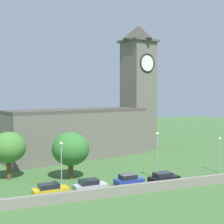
{
  "coord_description": "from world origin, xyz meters",
  "views": [
    {
      "loc": [
        -20.45,
        -43.19,
        13.21
      ],
      "look_at": [
        0.63,
        8.89,
        10.07
      ],
      "focal_mm": 52.7,
      "sensor_mm": 36.0,
      "label": 1
    }
  ],
  "objects_px": {
    "car_silver": "(90,186)",
    "car_black": "(164,178)",
    "streetlamp_central": "(157,148)",
    "streetlamp_east_mid": "(219,149)",
    "church": "(96,119)",
    "car_blue": "(129,181)",
    "tree_riverside_east": "(9,147)",
    "tree_by_tower": "(71,149)",
    "streetlamp_west_mid": "(61,157)",
    "car_yellow": "(50,190)"
  },
  "relations": [
    {
      "from": "car_silver",
      "to": "car_black",
      "type": "height_order",
      "value": "car_silver"
    },
    {
      "from": "car_silver",
      "to": "streetlamp_central",
      "type": "relative_size",
      "value": 0.62
    },
    {
      "from": "car_silver",
      "to": "streetlamp_east_mid",
      "type": "xyz_separation_m",
      "value": [
        23.57,
        2.6,
        3.14
      ]
    },
    {
      "from": "church",
      "to": "car_blue",
      "type": "relative_size",
      "value": 8.64
    },
    {
      "from": "tree_riverside_east",
      "to": "car_black",
      "type": "bearing_deg",
      "value": -28.38
    },
    {
      "from": "car_black",
      "to": "tree_by_tower",
      "type": "xyz_separation_m",
      "value": [
        -11.92,
        7.87,
        3.81
      ]
    },
    {
      "from": "car_silver",
      "to": "tree_by_tower",
      "type": "height_order",
      "value": "tree_by_tower"
    },
    {
      "from": "church",
      "to": "streetlamp_east_mid",
      "type": "height_order",
      "value": "church"
    },
    {
      "from": "car_black",
      "to": "streetlamp_west_mid",
      "type": "height_order",
      "value": "streetlamp_west_mid"
    },
    {
      "from": "streetlamp_central",
      "to": "tree_by_tower",
      "type": "relative_size",
      "value": 1.0
    },
    {
      "from": "church",
      "to": "tree_riverside_east",
      "type": "distance_m",
      "value": 24.06
    },
    {
      "from": "car_black",
      "to": "streetlamp_west_mid",
      "type": "relative_size",
      "value": 0.73
    },
    {
      "from": "car_silver",
      "to": "tree_by_tower",
      "type": "bearing_deg",
      "value": 93.31
    },
    {
      "from": "streetlamp_east_mid",
      "to": "car_yellow",
      "type": "bearing_deg",
      "value": -175.92
    },
    {
      "from": "church",
      "to": "streetlamp_west_mid",
      "type": "bearing_deg",
      "value": -120.11
    },
    {
      "from": "car_blue",
      "to": "car_black",
      "type": "distance_m",
      "value": 5.55
    },
    {
      "from": "car_silver",
      "to": "car_black",
      "type": "relative_size",
      "value": 0.93
    },
    {
      "from": "car_silver",
      "to": "car_black",
      "type": "bearing_deg",
      "value": 1.14
    },
    {
      "from": "car_silver",
      "to": "tree_riverside_east",
      "type": "height_order",
      "value": "tree_riverside_east"
    },
    {
      "from": "church",
      "to": "tree_riverside_east",
      "type": "xyz_separation_m",
      "value": [
        -19.25,
        -14.13,
        -2.88
      ]
    },
    {
      "from": "car_yellow",
      "to": "tree_riverside_east",
      "type": "relative_size",
      "value": 0.64
    },
    {
      "from": "church",
      "to": "car_yellow",
      "type": "height_order",
      "value": "church"
    },
    {
      "from": "tree_riverside_east",
      "to": "tree_by_tower",
      "type": "bearing_deg",
      "value": -20.82
    },
    {
      "from": "church",
      "to": "car_silver",
      "type": "height_order",
      "value": "church"
    },
    {
      "from": "church",
      "to": "car_black",
      "type": "bearing_deg",
      "value": -86.42
    },
    {
      "from": "car_yellow",
      "to": "streetlamp_east_mid",
      "type": "distance_m",
      "value": 29.02
    },
    {
      "from": "streetlamp_west_mid",
      "to": "tree_by_tower",
      "type": "bearing_deg",
      "value": 61.48
    },
    {
      "from": "church",
      "to": "car_yellow",
      "type": "xyz_separation_m",
      "value": [
        -15.07,
        -25.07,
        -6.97
      ]
    },
    {
      "from": "car_blue",
      "to": "streetlamp_central",
      "type": "distance_m",
      "value": 7.38
    },
    {
      "from": "car_blue",
      "to": "streetlamp_west_mid",
      "type": "height_order",
      "value": "streetlamp_west_mid"
    },
    {
      "from": "streetlamp_central",
      "to": "car_silver",
      "type": "bearing_deg",
      "value": -167.0
    },
    {
      "from": "car_yellow",
      "to": "car_blue",
      "type": "xyz_separation_m",
      "value": [
        11.11,
        -0.07,
        0.09
      ]
    },
    {
      "from": "tree_riverside_east",
      "to": "church",
      "type": "bearing_deg",
      "value": 36.28
    },
    {
      "from": "streetlamp_east_mid",
      "to": "tree_riverside_east",
      "type": "bearing_deg",
      "value": 164.91
    },
    {
      "from": "car_yellow",
      "to": "streetlamp_central",
      "type": "relative_size",
      "value": 0.65
    },
    {
      "from": "car_black",
      "to": "car_yellow",
      "type": "bearing_deg",
      "value": 178.9
    },
    {
      "from": "streetlamp_central",
      "to": "tree_by_tower",
      "type": "height_order",
      "value": "tree_by_tower"
    },
    {
      "from": "streetlamp_central",
      "to": "tree_riverside_east",
      "type": "relative_size",
      "value": 0.99
    },
    {
      "from": "car_yellow",
      "to": "car_silver",
      "type": "xyz_separation_m",
      "value": [
        5.2,
        -0.55,
        0.09
      ]
    },
    {
      "from": "car_yellow",
      "to": "car_blue",
      "type": "distance_m",
      "value": 11.12
    },
    {
      "from": "car_blue",
      "to": "streetlamp_east_mid",
      "type": "bearing_deg",
      "value": 6.86
    },
    {
      "from": "church",
      "to": "streetlamp_central",
      "type": "distance_m",
      "value": 23.18
    },
    {
      "from": "car_silver",
      "to": "car_black",
      "type": "distance_m",
      "value": 11.46
    },
    {
      "from": "car_blue",
      "to": "car_silver",
      "type": "bearing_deg",
      "value": -175.4
    },
    {
      "from": "church",
      "to": "car_blue",
      "type": "xyz_separation_m",
      "value": [
        -3.96,
        -25.15,
        -6.88
      ]
    },
    {
      "from": "car_yellow",
      "to": "car_blue",
      "type": "relative_size",
      "value": 1.13
    },
    {
      "from": "car_silver",
      "to": "tree_riverside_east",
      "type": "xyz_separation_m",
      "value": [
        -9.38,
        11.49,
        4.0
      ]
    },
    {
      "from": "streetlamp_central",
      "to": "tree_riverside_east",
      "type": "xyz_separation_m",
      "value": [
        -21.15,
        8.77,
        0.09
      ]
    },
    {
      "from": "car_yellow",
      "to": "tree_riverside_east",
      "type": "bearing_deg",
      "value": 110.92
    },
    {
      "from": "car_blue",
      "to": "car_black",
      "type": "bearing_deg",
      "value": -2.55
    }
  ]
}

